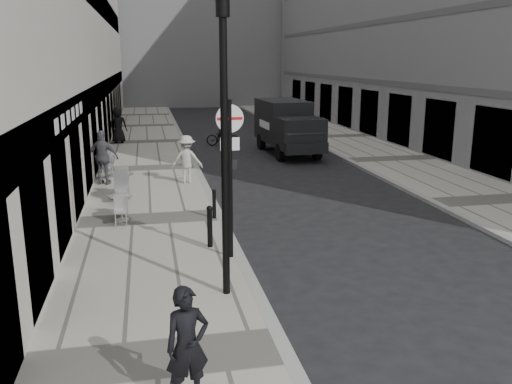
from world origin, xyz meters
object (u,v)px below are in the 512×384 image
walking_man (187,346)px  panel_van (287,124)px  lamppost (224,139)px  sign_post (230,158)px  cyclist (223,132)px

walking_man → panel_van: panel_van is taller
lamppost → panel_van: size_ratio=0.98×
lamppost → panel_van: lamppost is taller
walking_man → sign_post: (1.40, 5.28, 1.50)m
lamppost → panel_van: 17.05m
walking_man → lamppost: lamppost is taller
cyclist → sign_post: bearing=-81.5°
cyclist → walking_man: bearing=-83.3°
lamppost → cyclist: 19.43m
panel_van → sign_post: bearing=-112.2°
sign_post → cyclist: sign_post is taller
walking_man → sign_post: size_ratio=0.45×
walking_man → cyclist: size_ratio=0.85×
sign_post → cyclist: (2.22, 17.14, -1.69)m
sign_post → cyclist: 17.36m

